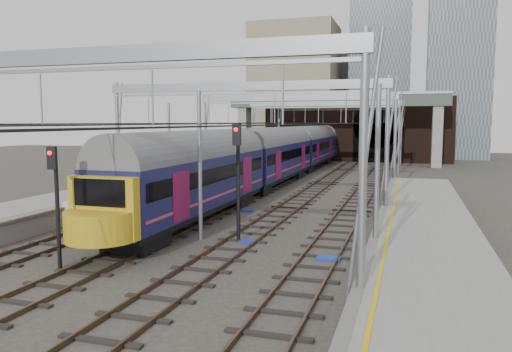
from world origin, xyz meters
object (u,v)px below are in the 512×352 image
(train_second, at_px, (242,156))
(relay_cabinet, at_px, (71,214))
(train_main, at_px, (297,150))
(signal_near_centre, at_px, (238,169))
(signal_near_left, at_px, (56,192))

(train_second, xyz_separation_m, relay_cabinet, (-1.80, -23.00, -1.67))
(train_main, distance_m, signal_near_centre, 29.95)
(relay_cabinet, bearing_deg, train_second, 80.44)
(train_second, xyz_separation_m, signal_near_left, (2.75, -29.71, 0.61))
(signal_near_centre, bearing_deg, relay_cabinet, 172.66)
(train_second, bearing_deg, signal_near_centre, -71.63)
(train_main, relative_size, train_second, 1.56)
(relay_cabinet, bearing_deg, signal_near_left, -60.94)
(signal_near_left, bearing_deg, signal_near_centre, 38.76)
(signal_near_centre, distance_m, relay_cabinet, 10.00)
(signal_near_centre, height_order, relay_cabinet, signal_near_centre)
(signal_near_left, relative_size, signal_near_centre, 0.85)
(signal_near_left, bearing_deg, train_main, 76.00)
(train_second, height_order, signal_near_centre, signal_near_centre)
(signal_near_left, bearing_deg, train_second, 83.28)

